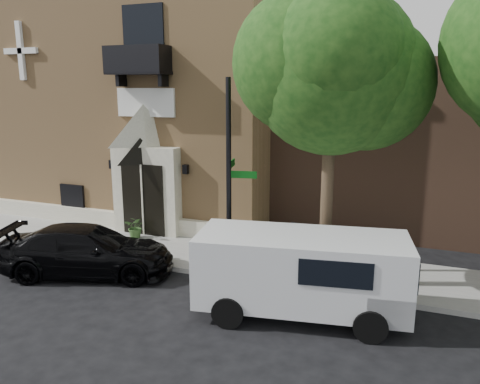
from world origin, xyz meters
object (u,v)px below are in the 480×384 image
at_px(dumpster, 311,253).
at_px(pedestrian_near, 306,249).
at_px(black_sedan, 88,251).
at_px(cargo_van, 309,272).
at_px(street_sign, 230,177).
at_px(fire_hydrant, 260,261).

relative_size(dumpster, pedestrian_near, 1.46).
relative_size(black_sedan, pedestrian_near, 3.30).
distance_m(cargo_van, street_sign, 3.74).
bearing_deg(street_sign, black_sedan, -169.43).
bearing_deg(black_sedan, cargo_van, -110.87).
height_order(dumpster, pedestrian_near, pedestrian_near).
relative_size(black_sedan, street_sign, 0.90).
relative_size(street_sign, fire_hydrant, 6.80).
distance_m(black_sedan, pedestrian_near, 6.40).
distance_m(street_sign, fire_hydrant, 2.58).
bearing_deg(cargo_van, dumpster, 91.86).
height_order(black_sedan, fire_hydrant, black_sedan).
relative_size(street_sign, pedestrian_near, 3.67).
bearing_deg(pedestrian_near, cargo_van, 78.95).
distance_m(fire_hydrant, dumpster, 1.48).
bearing_deg(dumpster, street_sign, -153.38).
bearing_deg(dumpster, black_sedan, -146.26).
distance_m(black_sedan, fire_hydrant, 5.07).
height_order(cargo_van, fire_hydrant, cargo_van).
distance_m(black_sedan, cargo_van, 6.69).
bearing_deg(fire_hydrant, street_sign, 174.78).
bearing_deg(pedestrian_near, fire_hydrant, -3.49).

